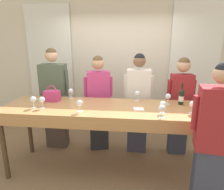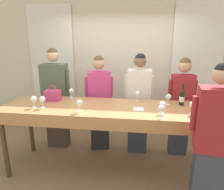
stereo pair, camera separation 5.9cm
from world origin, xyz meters
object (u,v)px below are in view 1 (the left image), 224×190
wine_bottle (181,97)px  wine_glass_center_mid (42,100)px  wine_glass_front_left (71,91)px  wine_glass_back_mid (137,94)px  tasting_bar (111,113)px  wine_glass_center_right (162,109)px  host_pouring (213,144)px  wine_glass_center_left (163,104)px  guest_striped_shirt (180,104)px  wine_glass_front_mid (193,104)px  wine_glass_back_left (168,97)px  wine_glass_front_right (33,100)px  wine_glass_back_right (80,103)px  guest_olive_jacket (55,99)px  handbag (52,95)px  guest_cream_sweater (138,103)px  guest_pink_top (99,102)px

wine_bottle → wine_glass_center_mid: size_ratio=1.97×
wine_glass_front_left → wine_glass_back_mid: same height
tasting_bar → wine_glass_front_left: 0.83m
wine_glass_center_right → host_pouring: size_ratio=0.09×
wine_glass_center_left → guest_striped_shirt: size_ratio=0.10×
wine_glass_center_left → wine_glass_back_mid: same height
wine_glass_front_left → wine_glass_front_mid: same height
wine_glass_front_left → wine_glass_back_left: 1.54m
tasting_bar → wine_glass_front_right: wine_glass_front_right is taller
wine_bottle → wine_glass_center_mid: 2.01m
tasting_bar → wine_glass_back_left: bearing=15.3°
wine_glass_back_right → guest_olive_jacket: guest_olive_jacket is taller
wine_glass_center_mid → wine_glass_front_mid: bearing=0.8°
handbag → wine_glass_front_right: size_ratio=1.52×
wine_bottle → guest_cream_sweater: size_ratio=0.18×
wine_glass_center_left → wine_glass_back_mid: size_ratio=1.00×
wine_glass_front_right → host_pouring: (2.25, -0.53, -0.26)m
wine_glass_center_right → host_pouring: bearing=-34.3°
wine_glass_back_right → host_pouring: size_ratio=0.09×
wine_glass_center_right → handbag: bearing=162.0°
wine_glass_front_left → guest_cream_sweater: bearing=14.9°
wine_glass_center_left → guest_cream_sweater: 0.92m
wine_glass_center_mid → host_pouring: bearing=-13.9°
wine_glass_front_mid → wine_glass_center_right: same height
guest_pink_top → guest_cream_sweater: (0.70, 0.00, 0.01)m
wine_glass_center_left → wine_glass_center_right: size_ratio=1.00×
wine_glass_center_left → wine_glass_back_mid: bearing=122.7°
wine_bottle → wine_glass_front_mid: size_ratio=1.97×
wine_glass_back_mid → guest_striped_shirt: guest_striped_shirt is taller
host_pouring → wine_glass_center_left: bearing=132.7°
wine_glass_front_mid → wine_glass_center_left: same height
wine_glass_back_mid → guest_striped_shirt: (0.74, 0.33, -0.25)m
tasting_bar → guest_striped_shirt: bearing=31.2°
guest_pink_top → host_pouring: (1.47, -1.34, 0.01)m
tasting_bar → wine_glass_front_left: bearing=152.0°
wine_glass_center_mid → guest_cream_sweater: guest_cream_sweater is taller
wine_glass_back_left → host_pouring: (0.34, -0.89, -0.26)m
guest_olive_jacket → guest_cream_sweater: bearing=0.0°
wine_glass_front_right → wine_glass_center_right: same height
guest_striped_shirt → host_pouring: size_ratio=0.96×
wine_glass_back_mid → wine_glass_center_left: bearing=-57.3°
wine_glass_front_left → wine_glass_center_right: same height
handbag → host_pouring: host_pouring is taller
tasting_bar → guest_striped_shirt: guest_striped_shirt is taller
wine_glass_back_right → handbag: bearing=142.5°
wine_glass_back_left → guest_olive_jacket: 2.00m
wine_glass_center_right → guest_pink_top: 1.41m
wine_glass_center_right → wine_glass_center_left: bearing=78.8°
wine_glass_front_left → wine_glass_center_mid: bearing=-115.3°
wine_glass_front_right → wine_glass_back_right: size_ratio=1.00×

